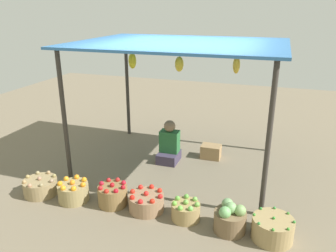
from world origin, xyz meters
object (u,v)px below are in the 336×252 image
at_px(basket_cabbages, 230,218).
at_px(basket_green_chilies, 273,229).
at_px(basket_green_apples, 186,211).
at_px(basket_red_tomatoes, 146,202).
at_px(basket_oranges, 73,192).
at_px(wooden_crate_near_vendor, 211,152).
at_px(basket_potatoes, 41,186).
at_px(vendor_person, 169,146).
at_px(basket_red_apples, 113,195).

xyz_separation_m(basket_cabbages, basket_green_chilies, (0.52, 0.01, -0.04)).
distance_m(basket_green_apples, basket_green_chilies, 1.12).
bearing_deg(basket_red_tomatoes, basket_oranges, -174.39).
xyz_separation_m(basket_oranges, basket_green_chilies, (2.80, 0.02, 0.00)).
xyz_separation_m(basket_cabbages, wooden_crate_near_vendor, (-0.67, 2.08, -0.05)).
xyz_separation_m(basket_potatoes, basket_cabbages, (2.87, 0.01, 0.06)).
xyz_separation_m(basket_oranges, basket_green_apples, (1.69, 0.08, -0.02)).
bearing_deg(basket_green_apples, basket_red_tomatoes, 177.06).
relative_size(vendor_person, basket_red_tomatoes, 1.57).
distance_m(basket_cabbages, wooden_crate_near_vendor, 2.18).
distance_m(basket_red_tomatoes, basket_green_apples, 0.58).
xyz_separation_m(basket_potatoes, basket_red_tomatoes, (1.69, 0.11, 0.00)).
relative_size(basket_red_apples, wooden_crate_near_vendor, 1.18).
xyz_separation_m(basket_oranges, basket_red_apples, (0.60, 0.09, 0.01)).
bearing_deg(basket_potatoes, wooden_crate_near_vendor, 43.52).
relative_size(basket_green_apples, basket_green_chilies, 0.76).
distance_m(basket_oranges, basket_green_apples, 1.69).
bearing_deg(wooden_crate_near_vendor, basket_green_apples, -88.01).
distance_m(basket_red_tomatoes, wooden_crate_near_vendor, 2.04).
bearing_deg(basket_green_apples, basket_potatoes, -177.99).
bearing_deg(basket_cabbages, basket_red_tomatoes, 175.22).
height_order(vendor_person, basket_red_tomatoes, vendor_person).
bearing_deg(basket_green_chilies, basket_oranges, -179.59).
xyz_separation_m(vendor_person, basket_green_chilies, (1.89, -1.70, -0.16)).
distance_m(vendor_person, basket_cabbages, 2.19).
bearing_deg(basket_green_chilies, wooden_crate_near_vendor, 119.84).
relative_size(basket_red_apples, basket_green_apples, 1.10).
distance_m(basket_potatoes, basket_green_apples, 2.27).
relative_size(basket_potatoes, basket_oranges, 1.13).
distance_m(basket_oranges, basket_green_chilies, 2.80).
relative_size(basket_potatoes, basket_green_apples, 1.30).
bearing_deg(basket_red_tomatoes, basket_cabbages, -4.78).
height_order(basket_potatoes, basket_green_apples, basket_green_apples).
distance_m(basket_green_apples, wooden_crate_near_vendor, 2.01).
relative_size(basket_red_tomatoes, basket_cabbages, 1.21).
distance_m(vendor_person, wooden_crate_near_vendor, 0.81).
bearing_deg(vendor_person, basket_green_apples, -64.71).
distance_m(vendor_person, basket_potatoes, 2.28).
bearing_deg(basket_oranges, basket_cabbages, 0.26).
xyz_separation_m(basket_red_apples, basket_green_chilies, (2.21, -0.07, -0.01)).
distance_m(vendor_person, basket_red_apples, 1.67).
bearing_deg(basket_red_apples, basket_cabbages, -2.62).
relative_size(vendor_person, basket_oranges, 1.76).
xyz_separation_m(basket_green_apples, wooden_crate_near_vendor, (-0.07, 2.01, 0.00)).
distance_m(basket_potatoes, wooden_crate_near_vendor, 3.03).
bearing_deg(basket_green_apples, basket_green_chilies, -3.02).
distance_m(basket_red_apples, basket_cabbages, 1.69).
bearing_deg(basket_oranges, basket_green_apples, 2.69).
distance_m(basket_red_tomatoes, basket_green_chilies, 1.70).
relative_size(basket_red_apples, basket_green_chilies, 0.84).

